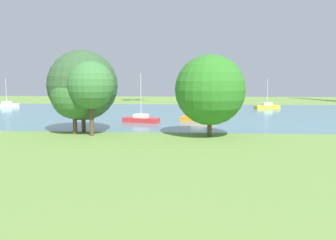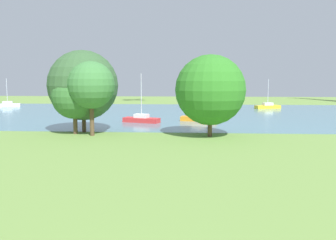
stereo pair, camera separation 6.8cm
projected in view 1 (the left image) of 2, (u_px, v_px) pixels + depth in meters
The scene contains 11 objects.
ground_plane at pixel (168, 147), 30.57m from camera, with size 160.00×160.00×0.00m, color olive.
water_surface at pixel (179, 114), 58.32m from camera, with size 140.00×40.00×0.02m, color teal.
sailboat_white at pixel (7, 105), 71.67m from camera, with size 5.03×2.94×5.61m.
sailboat_brown at pixel (90, 108), 64.37m from camera, with size 4.84×1.62×6.26m.
sailboat_red at pixel (141, 119), 47.12m from camera, with size 5.03×2.88×6.35m.
sailboat_orange at pixel (198, 118), 48.54m from camera, with size 5.01×2.47×6.69m.
sailboat_yellow at pixel (267, 106), 67.95m from camera, with size 5.03×2.93×5.54m.
tree_east_far at pixel (74, 96), 37.20m from camera, with size 4.75×4.75×6.33m.
tree_mid_shore at pixel (83, 85), 38.50m from camera, with size 7.47×7.47×8.76m.
tree_east_near at pixel (91, 85), 35.97m from camera, with size 4.75×4.75×7.48m.
tree_west_far at pixel (210, 90), 35.53m from camera, with size 6.96×6.96×8.12m.
Camera 1 is at (1.91, -8.03, 5.90)m, focal length 38.63 mm.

